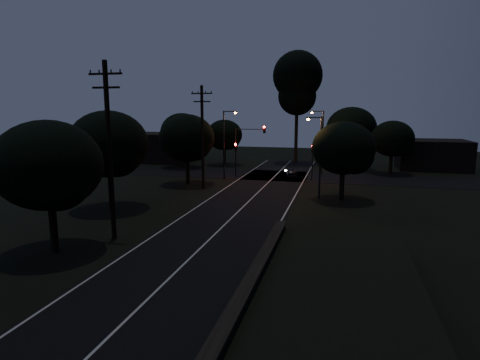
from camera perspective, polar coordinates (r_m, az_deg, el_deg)
The scene contains 21 objects.
road_surface at distance 39.59m, azimuth 2.54°, elevation -1.82°, with size 60.00×70.00×0.03m.
utility_pole_mid at distance 25.96m, azimuth -18.08°, elevation 4.28°, with size 2.20×0.30×11.00m.
utility_pole_far at distance 41.31m, azimuth -5.37°, elevation 6.30°, with size 2.20×0.30×10.50m.
tree_left_b at distance 24.59m, azimuth -25.38°, elevation 1.56°, with size 5.95×5.95×7.56m.
tree_left_c at distance 34.06m, azimuth -17.98°, elevation 4.63°, with size 6.38×6.38×8.05m.
tree_left_d at distance 43.90m, azimuth -7.36°, elevation 5.78°, with size 6.02×6.02×7.64m.
tree_far_nw at distance 59.24m, azimuth -2.10°, elevation 6.31°, with size 5.27×5.27×6.68m.
tree_far_w at distance 57.06m, azimuth -8.08°, elevation 6.73°, with size 6.00×6.00×7.65m.
tree_far_ne at distance 56.77m, azimuth 15.78°, elevation 6.97°, with size 6.71×6.71×8.49m.
tree_far_e at distance 54.22m, azimuth 21.05°, elevation 5.38°, with size 5.33×5.33×6.76m.
tree_right_a at distance 36.89m, azimuth 14.80°, elevation 4.21°, with size 5.58×5.58×7.09m.
tall_pine at distance 62.34m, azimuth 8.17°, elevation 13.57°, with size 7.40×7.40×16.81m.
building_left at distance 65.35m, azimuth -11.05°, elevation 4.61°, with size 10.00×8.00×4.40m, color black.
building_right at distance 61.36m, azimuth 25.67°, elevation 3.28°, with size 9.00×7.00×4.00m, color black.
signal_left at distance 48.73m, azimuth -0.61°, elevation 3.77°, with size 0.28×0.35×4.10m.
signal_right at distance 47.22m, azimuth 10.26°, elevation 3.42°, with size 0.28×0.35×4.10m.
signal_mast at distance 48.19m, azimuth 1.33°, elevation 5.50°, with size 3.70×0.35×6.25m.
streetlight_a at distance 46.85m, azimuth -2.08°, elevation 5.73°, with size 1.66×0.26×8.00m.
streetlight_b at distance 51.01m, azimuth 11.45°, elevation 5.88°, with size 1.66×0.26×8.00m.
streetlight_c at distance 37.08m, azimuth 11.11°, elevation 3.99°, with size 1.46×0.26×7.50m.
car at distance 48.83m, azimuth 7.35°, elevation 1.04°, with size 1.38×3.42×1.17m, color black.
Camera 1 is at (7.84, -6.83, 8.08)m, focal length 30.00 mm.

